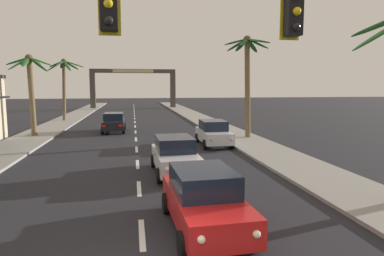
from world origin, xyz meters
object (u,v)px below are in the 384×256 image
sedan_third_in_queue (175,155)px  sedan_lead_at_stop_bar (204,199)px  sedan_oncoming_far (114,122)px  palm_right_second (247,68)px  palm_left_farthest (64,76)px  sedan_parked_nearest_kerb (213,133)px  traffic_signal_mast (298,41)px  town_gateway_arch (133,83)px  palm_left_third (31,80)px

sedan_third_in_queue → sedan_lead_at_stop_bar: bearing=-89.5°
sedan_oncoming_far → palm_right_second: size_ratio=0.58×
palm_left_farthest → sedan_third_in_queue: bearing=-69.5°
sedan_parked_nearest_kerb → palm_left_farthest: (-12.87, 18.27, 4.21)m
traffic_signal_mast → sedan_third_in_queue: size_ratio=2.47×
sedan_oncoming_far → traffic_signal_mast: bearing=-77.8°
sedan_lead_at_stop_bar → sedan_parked_nearest_kerb: bearing=75.3°
traffic_signal_mast → sedan_parked_nearest_kerb: (1.93, 15.25, -4.04)m
palm_left_farthest → town_gateway_arch: 23.47m
town_gateway_arch → palm_right_second: bearing=-77.8°
traffic_signal_mast → sedan_parked_nearest_kerb: traffic_signal_mast is taller
sedan_parked_nearest_kerb → palm_left_third: palm_left_third is taller
traffic_signal_mast → town_gateway_arch: (-3.20, 55.67, -0.32)m
sedan_parked_nearest_kerb → palm_left_farthest: palm_left_farthest is taller
sedan_oncoming_far → palm_right_second: bearing=-29.6°
sedan_third_in_queue → palm_left_farthest: 27.21m
sedan_parked_nearest_kerb → palm_left_third: 14.81m
sedan_oncoming_far → town_gateway_arch: town_gateway_arch is taller
sedan_parked_nearest_kerb → palm_right_second: palm_right_second is taller
traffic_signal_mast → palm_left_third: size_ratio=1.73×
palm_right_second → sedan_lead_at_stop_bar: bearing=-113.0°
sedan_oncoming_far → palm_left_farthest: bearing=120.0°
traffic_signal_mast → town_gateway_arch: town_gateway_arch is taller
sedan_third_in_queue → town_gateway_arch: 47.51m
sedan_lead_at_stop_bar → sedan_oncoming_far: bearing=99.6°
sedan_third_in_queue → palm_left_third: size_ratio=0.70×
palm_left_third → sedan_lead_at_stop_bar: bearing=-63.3°
sedan_lead_at_stop_bar → sedan_third_in_queue: same height
sedan_lead_at_stop_bar → town_gateway_arch: bearing=91.8°
sedan_oncoming_far → palm_right_second: 12.42m
sedan_oncoming_far → town_gateway_arch: size_ratio=0.29×
palm_left_third → town_gateway_arch: town_gateway_arch is taller
sedan_oncoming_far → palm_left_farthest: palm_left_farthest is taller
palm_right_second → sedan_third_in_queue: bearing=-125.5°
sedan_lead_at_stop_bar → sedan_oncoming_far: (-3.56, 21.12, 0.00)m
traffic_signal_mast → sedan_lead_at_stop_bar: bearing=124.0°
sedan_third_in_queue → palm_left_third: bearing=126.3°
sedan_third_in_queue → sedan_oncoming_far: 15.39m
sedan_parked_nearest_kerb → sedan_third_in_queue: bearing=-116.6°
palm_left_third → palm_left_farthest: (0.15, 12.20, 0.60)m
town_gateway_arch → sedan_lead_at_stop_bar: bearing=-88.2°
sedan_third_in_queue → sedan_oncoming_far: bearing=103.2°
sedan_parked_nearest_kerb → palm_right_second: size_ratio=0.58×
sedan_oncoming_far → palm_left_third: (-6.04, -2.00, 3.61)m
traffic_signal_mast → palm_left_third: traffic_signal_mast is taller
traffic_signal_mast → sedan_parked_nearest_kerb: bearing=82.8°
sedan_third_in_queue → sedan_parked_nearest_kerb: bearing=63.4°
sedan_lead_at_stop_bar → palm_left_farthest: size_ratio=0.64×
sedan_lead_at_stop_bar → palm_left_third: 21.70m
sedan_lead_at_stop_bar → sedan_parked_nearest_kerb: 13.49m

